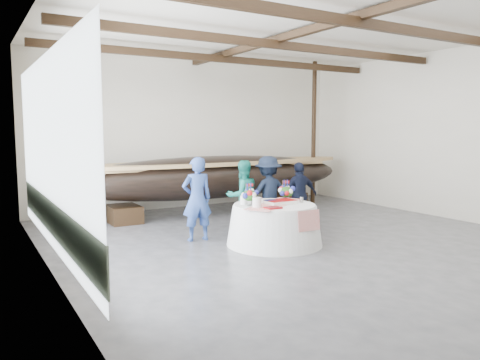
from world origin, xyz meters
TOP-DOWN VIEW (x-y plane):
  - floor at (0.00, 0.00)m, footprint 10.00×12.00m
  - wall_back at (0.00, 6.00)m, footprint 10.00×0.02m
  - wall_left at (-5.00, 0.00)m, footprint 0.02×12.00m
  - wall_right at (5.00, 0.00)m, footprint 0.02×12.00m
  - ceiling at (0.00, 0.00)m, footprint 10.00×12.00m
  - pavilion_structure at (0.00, 0.78)m, footprint 9.80×11.76m
  - open_bay at (-4.95, 1.00)m, footprint 0.03×7.00m
  - longboat_display at (-0.09, 4.48)m, footprint 8.73×1.75m
  - banquet_table at (-0.69, 0.61)m, footprint 1.98×1.98m
  - tabletop_items at (-0.76, 0.73)m, footprint 1.84×1.43m
  - guest_woman_blue at (-1.92, 1.76)m, footprint 0.70×0.49m
  - guest_woman_teal at (-0.60, 2.06)m, footprint 0.84×0.67m
  - guest_man_left at (0.02, 1.91)m, footprint 1.17×0.72m
  - guest_man_right at (0.78, 1.68)m, footprint 0.97×0.49m

SIDE VIEW (x-z plane):
  - floor at x=0.00m, z-range -0.01..0.01m
  - banquet_table at x=-0.69m, z-range 0.00..0.85m
  - guest_man_right at x=0.78m, z-range 0.00..1.60m
  - guest_woman_teal at x=-0.60m, z-range 0.00..1.66m
  - guest_man_left at x=0.02m, z-range 0.00..1.75m
  - guest_woman_blue at x=-1.92m, z-range 0.00..1.80m
  - tabletop_items at x=-0.76m, z-range 0.80..1.20m
  - longboat_display at x=-0.09m, z-range 0.23..1.86m
  - open_bay at x=-4.95m, z-range 0.23..3.43m
  - wall_back at x=0.00m, z-range 0.00..4.50m
  - wall_left at x=-5.00m, z-range 0.00..4.50m
  - wall_right at x=5.00m, z-range 0.00..4.50m
  - pavilion_structure at x=0.00m, z-range 1.75..6.25m
  - ceiling at x=0.00m, z-range 4.50..4.50m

